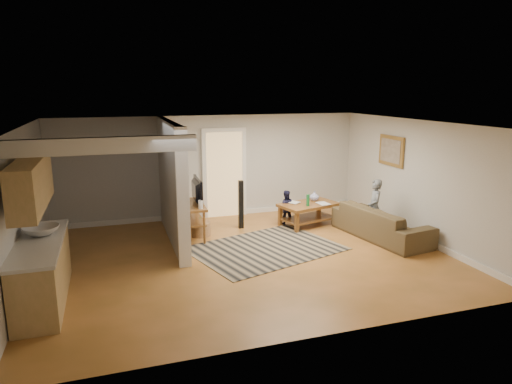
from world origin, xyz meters
TOP-DOWN VIEW (x-y plane):
  - ground at (0.00, 0.00)m, footprint 7.50×7.50m
  - room_shell at (-1.07, 0.43)m, footprint 7.54×6.02m
  - area_rug at (0.47, 0.34)m, footprint 3.29×2.79m
  - sofa at (3.05, 0.24)m, footprint 1.25×2.41m
  - coffee_table at (1.98, 1.58)m, footprint 1.49×1.10m
  - tv_console at (-0.74, 1.49)m, footprint 0.48×1.19m
  - speaker_left at (-1.00, 1.12)m, footprint 0.11×0.11m
  - speaker_right at (0.40, 1.83)m, footprint 0.12×0.12m
  - toy_basket at (-0.60, 1.58)m, footprint 0.46×0.46m
  - child at (3.00, 0.44)m, footprint 0.43×0.52m
  - toddler at (1.50, 1.83)m, footprint 0.47×0.41m

SIDE VIEW (x-z plane):
  - ground at x=0.00m, z-range 0.00..0.00m
  - sofa at x=3.05m, z-range -0.34..0.34m
  - child at x=3.00m, z-range -0.62..0.62m
  - toddler at x=1.50m, z-range -0.40..0.40m
  - area_rug at x=0.47m, z-range 0.00..0.01m
  - toy_basket at x=-0.60m, z-range -0.04..0.38m
  - coffee_table at x=1.98m, z-range 0.01..0.80m
  - speaker_left at x=-1.00m, z-range 0.00..1.03m
  - speaker_right at x=0.40m, z-range 0.00..1.11m
  - tv_console at x=-0.74m, z-range 0.17..1.18m
  - room_shell at x=-1.07m, z-range 0.20..2.72m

